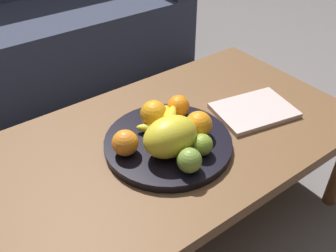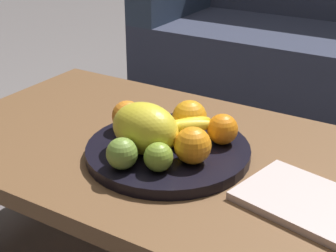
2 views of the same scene
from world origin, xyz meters
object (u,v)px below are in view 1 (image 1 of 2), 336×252
(couch, at_px, (29,27))
(fruit_bowl, at_px, (168,143))
(coffee_table, at_px, (165,148))
(magazine, at_px, (254,110))
(melon_large_front, at_px, (170,137))
(orange_right, at_px, (125,143))
(apple_front, at_px, (202,145))
(banana_bunch, at_px, (166,126))
(orange_left, at_px, (178,106))
(orange_back, at_px, (199,125))
(apple_left, at_px, (189,160))
(orange_front, at_px, (154,114))

(couch, distance_m, fruit_bowl, 1.34)
(coffee_table, xyz_separation_m, magazine, (0.32, -0.06, 0.05))
(melon_large_front, bearing_deg, coffee_table, 63.20)
(orange_right, bearing_deg, apple_front, -36.59)
(melon_large_front, xyz_separation_m, apple_front, (0.07, -0.05, -0.03))
(banana_bunch, bearing_deg, couch, 88.31)
(fruit_bowl, xyz_separation_m, orange_left, (0.10, 0.08, 0.05))
(orange_back, bearing_deg, banana_bunch, 138.23)
(fruit_bowl, xyz_separation_m, orange_right, (-0.13, 0.02, 0.05))
(coffee_table, xyz_separation_m, melon_large_front, (-0.04, -0.08, 0.12))
(orange_right, xyz_separation_m, banana_bunch, (0.14, 0.00, -0.01))
(orange_left, relative_size, orange_back, 0.89)
(fruit_bowl, distance_m, banana_bunch, 0.05)
(orange_right, relative_size, apple_front, 1.20)
(couch, relative_size, orange_right, 23.21)
(fruit_bowl, bearing_deg, orange_right, 170.00)
(orange_left, height_order, apple_front, orange_left)
(coffee_table, xyz_separation_m, orange_right, (-0.14, -0.01, 0.10))
(magazine, bearing_deg, banana_bunch, -177.97)
(coffee_table, height_order, orange_back, orange_back)
(orange_left, height_order, orange_right, orange_right)
(orange_right, height_order, banana_bunch, orange_right)
(apple_front, bearing_deg, couch, 89.52)
(fruit_bowl, distance_m, melon_large_front, 0.09)
(apple_front, bearing_deg, orange_right, 143.41)
(orange_right, relative_size, apple_left, 1.10)
(orange_left, bearing_deg, melon_large_front, -134.78)
(orange_right, distance_m, magazine, 0.46)
(coffee_table, height_order, fruit_bowl, fruit_bowl)
(coffee_table, distance_m, orange_front, 0.12)
(fruit_bowl, bearing_deg, orange_left, 38.47)
(banana_bunch, bearing_deg, orange_front, 94.29)
(fruit_bowl, distance_m, orange_front, 0.10)
(coffee_table, relative_size, banana_bunch, 7.74)
(orange_front, bearing_deg, fruit_bowl, -95.86)
(couch, bearing_deg, apple_front, -90.48)
(orange_left, bearing_deg, orange_back, -97.24)
(orange_back, relative_size, apple_front, 1.30)
(orange_right, bearing_deg, fruit_bowl, -10.00)
(apple_front, xyz_separation_m, apple_left, (-0.07, -0.03, 0.00))
(orange_front, height_order, orange_right, orange_front)
(melon_large_front, height_order, banana_bunch, melon_large_front)
(orange_front, height_order, apple_left, orange_front)
(orange_right, bearing_deg, couch, 82.25)
(orange_left, relative_size, apple_left, 1.05)
(coffee_table, height_order, apple_front, apple_front)
(melon_large_front, bearing_deg, couch, 86.73)
(orange_right, relative_size, orange_back, 0.92)
(apple_front, height_order, banana_bunch, same)
(orange_right, bearing_deg, coffee_table, 4.75)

